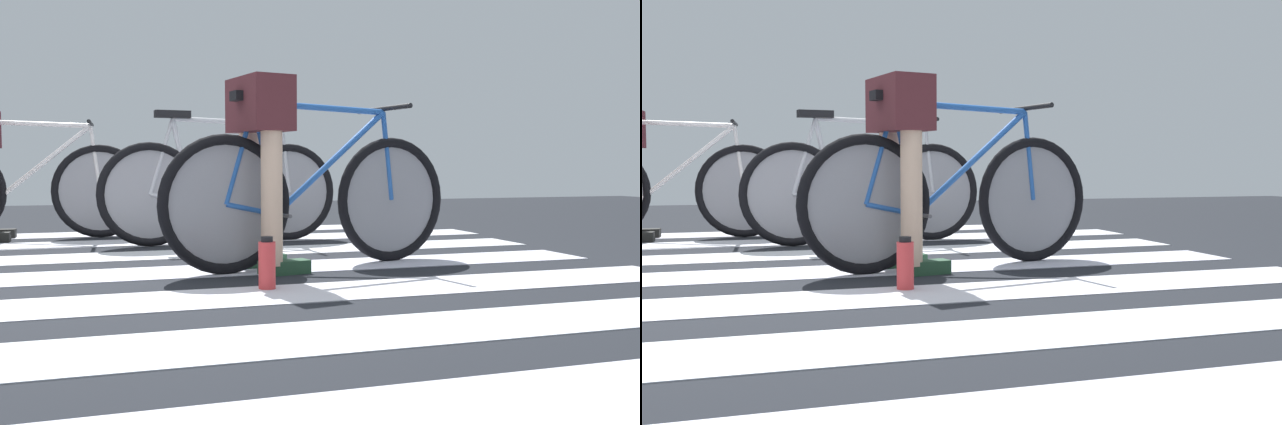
# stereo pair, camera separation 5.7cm
# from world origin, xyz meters

# --- Properties ---
(ground) EXTENTS (18.00, 14.00, 0.02)m
(ground) POSITION_xyz_m (0.00, 0.00, 0.01)
(ground) COLOR black
(crosswalk_markings) EXTENTS (5.45, 5.73, 0.00)m
(crosswalk_markings) POSITION_xyz_m (0.04, -0.24, 0.02)
(crosswalk_markings) COLOR silver
(crosswalk_markings) RESTS_ON ground
(bicycle_1_of_3) EXTENTS (1.71, 0.56, 0.93)m
(bicycle_1_of_3) POSITION_xyz_m (0.91, 0.11, 0.41)
(bicycle_1_of_3) COLOR black
(bicycle_1_of_3) RESTS_ON ground
(cyclist_1_of_3) EXTENTS (0.38, 0.45, 1.01)m
(cyclist_1_of_3) POSITION_xyz_m (0.61, 0.05, 0.67)
(cyclist_1_of_3) COLOR beige
(cyclist_1_of_3) RESTS_ON ground
(bicycle_2_of_3) EXTENTS (1.73, 0.52, 0.93)m
(bicycle_2_of_3) POSITION_xyz_m (0.65, 1.45, 0.41)
(bicycle_2_of_3) COLOR black
(bicycle_2_of_3) RESTS_ON ground
(bicycle_3_of_3) EXTENTS (1.74, 0.52, 0.93)m
(bicycle_3_of_3) POSITION_xyz_m (-0.69, 2.16, 0.41)
(bicycle_3_of_3) COLOR black
(bicycle_3_of_3) RESTS_ON ground
(water_bottle) EXTENTS (0.08, 0.08, 0.24)m
(water_bottle) POSITION_xyz_m (0.51, -0.48, 0.13)
(water_bottle) COLOR #D8393B
(water_bottle) RESTS_ON ground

